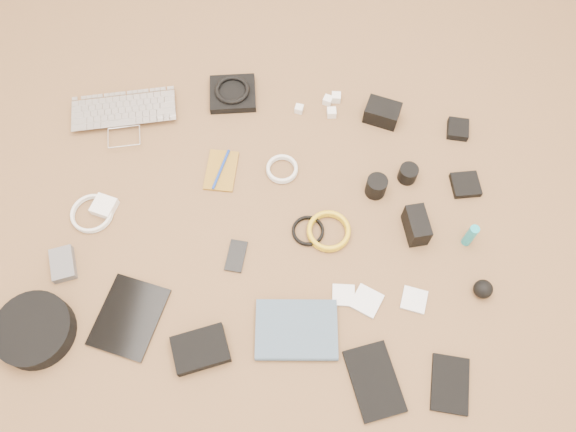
# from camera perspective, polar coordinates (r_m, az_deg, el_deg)

# --- Properties ---
(laptop) EXTENTS (0.41, 0.33, 0.03)m
(laptop) POSITION_cam_1_polar(r_m,az_deg,el_deg) (2.05, -16.27, 9.08)
(laptop) COLOR silver
(laptop) RESTS_ON ground
(headphone_pouch) EXTENTS (0.18, 0.18, 0.03)m
(headphone_pouch) POSITION_cam_1_polar(r_m,az_deg,el_deg) (2.05, -5.64, 12.26)
(headphone_pouch) COLOR black
(headphone_pouch) RESTS_ON ground
(headphones) EXTENTS (0.15, 0.15, 0.02)m
(headphones) POSITION_cam_1_polar(r_m,az_deg,el_deg) (2.04, -5.69, 12.64)
(headphones) COLOR black
(headphones) RESTS_ON headphone_pouch
(charger_a) EXTENTS (0.03, 0.03, 0.03)m
(charger_a) POSITION_cam_1_polar(r_m,az_deg,el_deg) (2.01, 1.14, 10.82)
(charger_a) COLOR white
(charger_a) RESTS_ON ground
(charger_b) EXTENTS (0.04, 0.04, 0.03)m
(charger_b) POSITION_cam_1_polar(r_m,az_deg,el_deg) (2.03, 4.06, 11.64)
(charger_b) COLOR white
(charger_b) RESTS_ON ground
(charger_c) EXTENTS (0.03, 0.03, 0.03)m
(charger_c) POSITION_cam_1_polar(r_m,az_deg,el_deg) (2.04, 4.90, 11.92)
(charger_c) COLOR white
(charger_c) RESTS_ON ground
(charger_d) EXTENTS (0.04, 0.04, 0.03)m
(charger_d) POSITION_cam_1_polar(r_m,az_deg,el_deg) (2.00, 4.44, 10.43)
(charger_d) COLOR white
(charger_d) RESTS_ON ground
(dslr_camera) EXTENTS (0.13, 0.11, 0.07)m
(dslr_camera) POSITION_cam_1_polar(r_m,az_deg,el_deg) (2.00, 9.55, 10.31)
(dslr_camera) COLOR black
(dslr_camera) RESTS_ON ground
(lens_pouch) EXTENTS (0.07, 0.08, 0.03)m
(lens_pouch) POSITION_cam_1_polar(r_m,az_deg,el_deg) (2.04, 16.87, 8.45)
(lens_pouch) COLOR black
(lens_pouch) RESTS_ON ground
(notebook_olive) EXTENTS (0.10, 0.15, 0.01)m
(notebook_olive) POSITION_cam_1_polar(r_m,az_deg,el_deg) (1.89, -6.80, 4.61)
(notebook_olive) COLOR olive
(notebook_olive) RESTS_ON ground
(pen_blue) EXTENTS (0.04, 0.15, 0.01)m
(pen_blue) POSITION_cam_1_polar(r_m,az_deg,el_deg) (1.89, -6.83, 4.74)
(pen_blue) COLOR #123199
(pen_blue) RESTS_ON notebook_olive
(cable_white_a) EXTENTS (0.12, 0.12, 0.01)m
(cable_white_a) POSITION_cam_1_polar(r_m,az_deg,el_deg) (1.88, -0.61, 4.70)
(cable_white_a) COLOR silver
(cable_white_a) RESTS_ON ground
(lens_a) EXTENTS (0.07, 0.07, 0.07)m
(lens_a) POSITION_cam_1_polar(r_m,az_deg,el_deg) (1.84, 8.95, 3.00)
(lens_a) COLOR black
(lens_a) RESTS_ON ground
(lens_b) EXTENTS (0.07, 0.07, 0.06)m
(lens_b) POSITION_cam_1_polar(r_m,az_deg,el_deg) (1.89, 12.09, 4.24)
(lens_b) COLOR black
(lens_b) RESTS_ON ground
(card_reader) EXTENTS (0.10, 0.10, 0.02)m
(card_reader) POSITION_cam_1_polar(r_m,az_deg,el_deg) (1.94, 17.58, 3.05)
(card_reader) COLOR black
(card_reader) RESTS_ON ground
(power_brick) EXTENTS (0.08, 0.08, 0.03)m
(power_brick) POSITION_cam_1_polar(r_m,az_deg,el_deg) (1.90, -18.16, 0.94)
(power_brick) COLOR white
(power_brick) RESTS_ON ground
(cable_white_b) EXTENTS (0.14, 0.14, 0.01)m
(cable_white_b) POSITION_cam_1_polar(r_m,az_deg,el_deg) (1.91, -19.24, 0.17)
(cable_white_b) COLOR silver
(cable_white_b) RESTS_ON ground
(cable_black) EXTENTS (0.13, 0.13, 0.01)m
(cable_black) POSITION_cam_1_polar(r_m,az_deg,el_deg) (1.78, 2.04, -1.58)
(cable_black) COLOR black
(cable_black) RESTS_ON ground
(cable_yellow) EXTENTS (0.15, 0.15, 0.02)m
(cable_yellow) POSITION_cam_1_polar(r_m,az_deg,el_deg) (1.78, 4.14, -1.64)
(cable_yellow) COLOR gold
(cable_yellow) RESTS_ON ground
(flash) EXTENTS (0.09, 0.12, 0.08)m
(flash) POSITION_cam_1_polar(r_m,az_deg,el_deg) (1.79, 12.92, -0.93)
(flash) COLOR black
(flash) RESTS_ON ground
(lens_cleaner) EXTENTS (0.04, 0.04, 0.10)m
(lens_cleaner) POSITION_cam_1_polar(r_m,az_deg,el_deg) (1.81, 18.03, -1.89)
(lens_cleaner) COLOR teal
(lens_cleaner) RESTS_ON ground
(battery_charger) EXTENTS (0.10, 0.12, 0.03)m
(battery_charger) POSITION_cam_1_polar(r_m,az_deg,el_deg) (1.86, -21.89, -4.55)
(battery_charger) COLOR #545458
(battery_charger) RESTS_ON ground
(tablet) EXTENTS (0.22, 0.26, 0.01)m
(tablet) POSITION_cam_1_polar(r_m,az_deg,el_deg) (1.75, -15.84, -9.83)
(tablet) COLOR black
(tablet) RESTS_ON ground
(phone) EXTENTS (0.06, 0.11, 0.01)m
(phone) POSITION_cam_1_polar(r_m,az_deg,el_deg) (1.75, -5.29, -4.07)
(phone) COLOR black
(phone) RESTS_ON ground
(filter_case_left) EXTENTS (0.07, 0.07, 0.01)m
(filter_case_left) POSITION_cam_1_polar(r_m,az_deg,el_deg) (1.71, 5.65, -8.01)
(filter_case_left) COLOR silver
(filter_case_left) RESTS_ON ground
(filter_case_mid) EXTENTS (0.11, 0.11, 0.01)m
(filter_case_mid) POSITION_cam_1_polar(r_m,az_deg,el_deg) (1.71, 7.99, -8.55)
(filter_case_mid) COLOR silver
(filter_case_mid) RESTS_ON ground
(filter_case_right) EXTENTS (0.08, 0.08, 0.01)m
(filter_case_right) POSITION_cam_1_polar(r_m,az_deg,el_deg) (1.74, 12.68, -8.31)
(filter_case_right) COLOR silver
(filter_case_right) RESTS_ON ground
(air_blower) EXTENTS (0.07, 0.07, 0.06)m
(air_blower) POSITION_cam_1_polar(r_m,az_deg,el_deg) (1.78, 19.21, -7.02)
(air_blower) COLOR black
(air_blower) RESTS_ON ground
(headphone_case) EXTENTS (0.23, 0.23, 0.06)m
(headphone_case) POSITION_cam_1_polar(r_m,az_deg,el_deg) (1.80, -24.33, -10.52)
(headphone_case) COLOR black
(headphone_case) RESTS_ON ground
(drive_case) EXTENTS (0.19, 0.16, 0.04)m
(drive_case) POSITION_cam_1_polar(r_m,az_deg,el_deg) (1.67, -8.88, -13.24)
(drive_case) COLOR black
(drive_case) RESTS_ON ground
(paperback) EXTENTS (0.25, 0.20, 0.02)m
(paperback) POSITION_cam_1_polar(r_m,az_deg,el_deg) (1.65, 0.87, -14.49)
(paperback) COLOR #3B5065
(paperback) RESTS_ON ground
(notebook_black_a) EXTENTS (0.19, 0.23, 0.01)m
(notebook_black_a) POSITION_cam_1_polar(r_m,az_deg,el_deg) (1.66, 8.76, -16.23)
(notebook_black_a) COLOR black
(notebook_black_a) RESTS_ON ground
(notebook_black_b) EXTENTS (0.11, 0.16, 0.01)m
(notebook_black_b) POSITION_cam_1_polar(r_m,az_deg,el_deg) (1.71, 16.13, -16.09)
(notebook_black_b) COLOR black
(notebook_black_b) RESTS_ON ground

